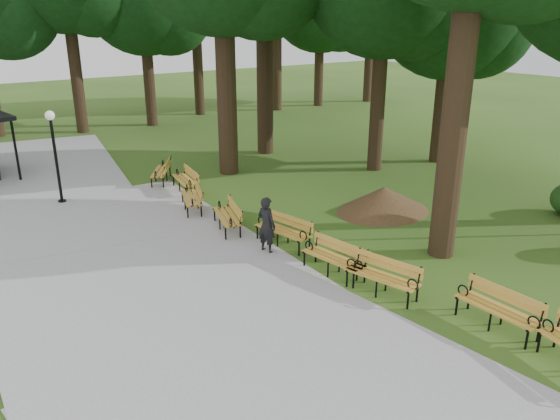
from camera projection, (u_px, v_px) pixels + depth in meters
ground at (348, 287)px, 13.28m from camera, size 100.00×100.00×0.00m
path at (144, 283)px, 13.40m from camera, size 12.00×38.00×0.06m
person at (267, 225)px, 14.97m from camera, size 0.53×0.67×1.62m
lamp_post at (53, 138)px, 18.42m from camera, size 0.32×0.32×3.24m
dirt_mound at (384, 199)px, 18.26m from camera, size 2.78×2.78×0.85m
bench_1 at (497, 309)px, 11.42m from camera, size 0.69×1.92×0.88m
bench_2 at (382, 277)px, 12.81m from camera, size 1.08×2.00×0.88m
bench_3 at (334, 259)px, 13.79m from camera, size 0.92×1.97×0.88m
bench_4 at (283, 231)px, 15.54m from camera, size 1.00×1.99×0.88m
bench_5 at (227, 217)px, 16.66m from camera, size 1.18×2.00×0.88m
bench_6 at (191, 198)px, 18.34m from camera, size 1.25×2.00×0.88m
bench_7 at (185, 180)px, 20.28m from camera, size 0.94×1.98×0.88m
bench_8 at (161, 171)px, 21.42m from camera, size 1.58×1.94×0.88m
lawn_tree_5 at (451, 2)px, 22.39m from camera, size 6.30×6.30×9.90m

